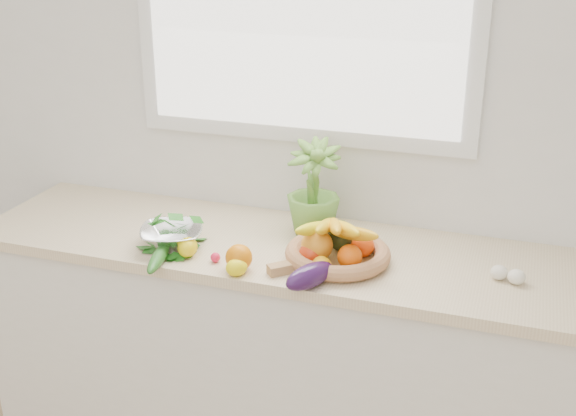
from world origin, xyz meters
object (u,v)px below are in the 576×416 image
(colander_with_spinach, at_px, (171,231))
(eggplant, at_px, (310,276))
(cucumber, at_px, (159,257))
(apple, at_px, (311,254))
(potted_herb, at_px, (313,188))
(fruit_basket, at_px, (337,248))

(colander_with_spinach, bearing_deg, eggplant, -13.59)
(colander_with_spinach, bearing_deg, cucumber, -81.98)
(apple, xyz_separation_m, eggplant, (0.04, -0.15, -0.00))
(apple, bearing_deg, potted_herb, 105.64)
(apple, distance_m, fruit_basket, 0.09)
(apple, relative_size, eggplant, 0.43)
(cucumber, bearing_deg, apple, 16.62)
(colander_with_spinach, bearing_deg, potted_herb, 31.73)
(eggplant, bearing_deg, colander_with_spinach, 166.41)
(apple, xyz_separation_m, potted_herb, (-0.07, 0.26, 0.14))
(eggplant, xyz_separation_m, potted_herb, (-0.11, 0.41, 0.14))
(cucumber, bearing_deg, eggplant, 0.00)
(fruit_basket, bearing_deg, colander_with_spinach, -173.40)
(eggplant, bearing_deg, fruit_basket, 80.53)
(cucumber, distance_m, fruit_basket, 0.60)
(potted_herb, xyz_separation_m, colander_with_spinach, (-0.44, -0.27, -0.12))
(cucumber, relative_size, fruit_basket, 0.53)
(eggplant, relative_size, fruit_basket, 0.43)
(potted_herb, bearing_deg, colander_with_spinach, -148.27)
(apple, xyz_separation_m, cucumber, (-0.49, -0.15, -0.02))
(apple, distance_m, eggplant, 0.15)
(fruit_basket, bearing_deg, cucumber, -160.45)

